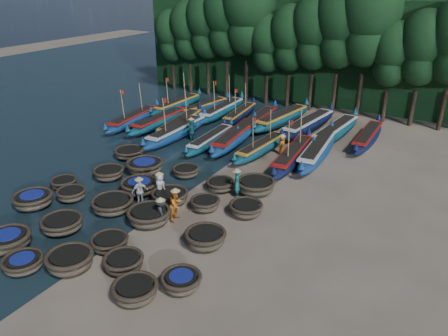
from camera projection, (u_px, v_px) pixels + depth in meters
The scene contains 63 objects.
ground at pixel (190, 191), 26.52m from camera, with size 120.00×120.00×0.00m, color gray.
foliage_wall at pixel (324, 52), 42.92m from camera, with size 40.00×3.00×10.00m, color black.
coracle_1 at pixel (8, 240), 20.78m from camera, with size 2.19×2.19×0.84m.
coracle_2 at pixel (23, 263), 19.37m from camera, with size 1.94×1.94×0.63m.
coracle_3 at pixel (70, 260), 19.36m from camera, with size 2.15×2.15×0.83m.
coracle_4 at pixel (135, 290), 17.59m from camera, with size 1.97×1.97×0.75m.
coracle_5 at pixel (33, 200), 24.57m from camera, with size 2.74×2.74×0.79m.
coracle_6 at pixel (62, 224), 22.28m from camera, with size 2.22×2.22×0.75m.
coracle_7 at pixel (110, 242), 20.85m from camera, with size 2.21×2.21×0.64m.
coracle_8 at pixel (124, 262), 19.34m from camera, with size 2.07×2.07×0.70m.
coracle_9 at pixel (181, 281), 18.16m from camera, with size 1.78×1.78×0.70m.
coracle_10 at pixel (64, 183), 26.72m from camera, with size 1.63×1.63×0.64m.
coracle_11 at pixel (71, 194), 25.35m from camera, with size 1.96×1.96×0.68m.
coracle_12 at pixel (113, 204), 24.13m from camera, with size 2.71×2.71×0.77m.
coracle_13 at pixel (149, 215), 22.96m from camera, with size 2.57×2.57×0.81m.
coracle_14 at pixel (205, 238), 21.01m from camera, with size 2.06×2.06×0.81m.
coracle_15 at pixel (109, 173), 27.96m from camera, with size 2.15×2.15×0.71m.
coracle_16 at pixel (140, 186), 26.11m from camera, with size 2.29×2.29×0.81m.
coracle_17 at pixel (170, 196), 24.98m from camera, with size 2.52×2.52×0.76m.
coracle_18 at pixel (205, 203), 24.31m from camera, with size 1.96×1.96×0.67m.
coracle_19 at pixel (246, 208), 23.75m from camera, with size 2.29×2.29×0.70m.
coracle_20 at pixel (129, 153), 31.11m from camera, with size 2.44×2.44×0.70m.
coracle_21 at pixel (145, 166), 28.72m from camera, with size 2.47×2.47×0.85m.
coracle_22 at pixel (186, 171), 28.27m from camera, with size 2.12×2.12×0.67m.
coracle_23 at pixel (220, 184), 26.48m from camera, with size 2.11×2.11×0.67m.
coracle_24 at pixel (255, 185), 26.15m from camera, with size 2.88×2.88×0.83m.
long_boat_0 at pixel (134, 119), 37.85m from camera, with size 2.36×8.07×3.45m.
long_boat_1 at pixel (160, 121), 37.28m from camera, with size 1.48×8.44×1.48m.
long_boat_2 at pixel (180, 124), 36.53m from camera, with size 2.72×8.24×1.47m.
long_boat_3 at pixel (177, 132), 34.68m from camera, with size 1.69×8.77×3.73m.
long_boat_4 at pixel (211, 139), 33.30m from camera, with size 1.67×7.40×1.30m.
long_boat_5 at pixel (235, 137), 33.59m from camera, with size 2.50×8.77×1.55m.
long_boat_6 at pixel (261, 147), 31.79m from camera, with size 1.89×7.40×3.15m.
long_boat_7 at pixel (293, 155), 30.23m from camera, with size 2.24×8.47×3.61m.
long_boat_8 at pixel (318, 150), 31.00m from camera, with size 2.48×9.12×1.61m.
long_boat_9 at pixel (177, 105), 41.93m from camera, with size 1.57×8.05×3.42m.
long_boat_10 at pixel (204, 107), 41.26m from camera, with size 2.45×7.50×1.33m.
long_boat_11 at pixel (222, 110), 40.11m from camera, with size 1.72×8.52×3.62m.
long_boat_12 at pixel (240, 114), 39.29m from camera, with size 2.10×7.30×3.12m.
long_boat_13 at pixel (258, 121), 37.29m from camera, with size 1.98×8.47×1.49m.
long_boat_14 at pixel (282, 118), 37.83m from camera, with size 2.77×8.87×1.58m.
long_boat_15 at pixel (308, 124), 36.22m from camera, with size 2.62×9.14×1.62m.
long_boat_16 at pixel (336, 131), 34.78m from camera, with size 2.25×8.97×1.58m.
long_boat_17 at pixel (368, 137), 33.69m from camera, with size 1.60×8.10×1.43m.
fisherman_0 at pixel (160, 186), 25.18m from camera, with size 0.89×0.64×1.89m.
fisherman_1 at pixel (237, 182), 25.42m from camera, with size 0.68×0.76×1.95m.
fisherman_2 at pixel (176, 204), 23.10m from camera, with size 0.70×0.88×1.99m.
fisherman_3 at pixel (161, 211), 22.67m from camera, with size 1.13×0.99×1.72m.
fisherman_4 at pixel (140, 190), 24.71m from camera, with size 0.83×1.01×1.82m.
fisherman_5 at pixel (191, 129), 34.27m from camera, with size 0.53×1.64×1.97m.
fisherman_6 at pixel (282, 144), 31.52m from camera, with size 0.83×0.87×1.70m.
tree_0 at pixel (172, 35), 47.21m from camera, with size 3.68×3.68×8.68m.
tree_1 at pixel (189, 30), 45.87m from camera, with size 4.09×4.09×9.65m.
tree_2 at pixel (207, 24), 44.52m from camera, with size 4.51×4.51×10.63m.
tree_3 at pixel (227, 18), 43.18m from camera, with size 4.92×4.92×11.60m.
tree_4 at pixel (247, 12), 41.83m from camera, with size 5.34×5.34×12.58m.
tree_5 at pixel (268, 43), 41.87m from camera, with size 3.68×3.68×8.68m.
tree_6 at pixel (291, 37), 40.52m from camera, with size 4.09×4.09×9.65m.
tree_7 at pixel (315, 31), 39.18m from camera, with size 4.51×4.51×10.63m.
tree_8 at pixel (341, 25), 37.83m from camera, with size 4.92×4.92×11.60m.
tree_9 at pixel (369, 18), 36.48m from camera, with size 5.34×5.34×12.58m.
tree_10 at pixel (392, 53), 36.52m from camera, with size 3.68×3.68×8.68m.
tree_11 at pixel (423, 47), 35.17m from camera, with size 4.09×4.09×9.65m.
Camera 1 is at (13.84, -19.26, 12.14)m, focal length 35.00 mm.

